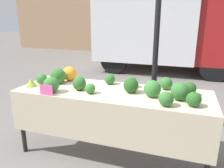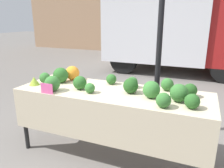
% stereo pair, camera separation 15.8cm
% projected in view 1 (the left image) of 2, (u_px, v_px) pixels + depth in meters
% --- Properties ---
extents(ground_plane, '(40.00, 40.00, 0.00)m').
position_uv_depth(ground_plane, '(112.00, 152.00, 2.65)').
color(ground_plane, slate).
extents(tent_pole, '(0.07, 0.07, 2.55)m').
position_uv_depth(tent_pole, '(156.00, 42.00, 2.75)').
color(tent_pole, black).
rests_on(tent_pole, ground_plane).
extents(parked_truck, '(4.11, 2.25, 2.84)m').
position_uv_depth(parked_truck, '(164.00, 21.00, 6.54)').
color(parked_truck, silver).
rests_on(parked_truck, ground_plane).
extents(market_table, '(2.15, 0.73, 0.79)m').
position_uv_depth(market_table, '(110.00, 101.00, 2.39)').
color(market_table, beige).
rests_on(market_table, ground_plane).
extents(orange_cauliflower, '(0.18, 0.18, 0.18)m').
position_uv_depth(orange_cauliflower, '(70.00, 74.00, 2.80)').
color(orange_cauliflower, orange).
rests_on(orange_cauliflower, market_table).
extents(romanesco_head, '(0.12, 0.12, 0.10)m').
position_uv_depth(romanesco_head, '(31.00, 82.00, 2.56)').
color(romanesco_head, '#93B238').
rests_on(romanesco_head, market_table).
extents(broccoli_head_0, '(0.19, 0.19, 0.19)m').
position_uv_depth(broccoli_head_0, '(58.00, 76.00, 2.67)').
color(broccoli_head_0, '#2D6628').
rests_on(broccoli_head_0, market_table).
extents(broccoli_head_1, '(0.14, 0.14, 0.14)m').
position_uv_depth(broccoli_head_1, '(189.00, 89.00, 2.27)').
color(broccoli_head_1, '#23511E').
rests_on(broccoli_head_1, market_table).
extents(broccoli_head_2, '(0.18, 0.18, 0.18)m').
position_uv_depth(broccoli_head_2, '(152.00, 89.00, 2.21)').
color(broccoli_head_2, '#387533').
rests_on(broccoli_head_2, market_table).
extents(broccoli_head_3, '(0.14, 0.14, 0.14)m').
position_uv_depth(broccoli_head_3, '(166.00, 83.00, 2.46)').
color(broccoli_head_3, '#336B2D').
rests_on(broccoli_head_3, market_table).
extents(broccoli_head_4, '(0.13, 0.13, 0.13)m').
position_uv_depth(broccoli_head_4, '(131.00, 82.00, 2.53)').
color(broccoli_head_4, '#336B2D').
rests_on(broccoli_head_4, market_table).
extents(broccoli_head_5, '(0.18, 0.18, 0.18)m').
position_uv_depth(broccoli_head_5, '(180.00, 91.00, 2.13)').
color(broccoli_head_5, '#336B2D').
rests_on(broccoli_head_5, market_table).
extents(broccoli_head_6, '(0.15, 0.15, 0.15)m').
position_uv_depth(broccoli_head_6, '(79.00, 83.00, 2.43)').
color(broccoli_head_6, '#2D6628').
rests_on(broccoli_head_6, market_table).
extents(broccoli_head_7, '(0.14, 0.14, 0.14)m').
position_uv_depth(broccoli_head_7, '(166.00, 99.00, 1.99)').
color(broccoli_head_7, '#336B2D').
rests_on(broccoli_head_7, market_table).
extents(broccoli_head_8, '(0.13, 0.13, 0.13)m').
position_uv_depth(broccoli_head_8, '(110.00, 79.00, 2.65)').
color(broccoli_head_8, '#2D6628').
rests_on(broccoli_head_8, market_table).
extents(broccoli_head_9, '(0.14, 0.14, 0.14)m').
position_uv_depth(broccoli_head_9, '(194.00, 99.00, 1.98)').
color(broccoli_head_9, '#285B23').
rests_on(broccoli_head_9, market_table).
extents(broccoli_head_10, '(0.11, 0.11, 0.11)m').
position_uv_depth(broccoli_head_10, '(90.00, 89.00, 2.32)').
color(broccoli_head_10, '#387533').
rests_on(broccoli_head_10, market_table).
extents(broccoli_head_11, '(0.13, 0.13, 0.13)m').
position_uv_depth(broccoli_head_11, '(42.00, 79.00, 2.65)').
color(broccoli_head_11, '#387533').
rests_on(broccoli_head_11, market_table).
extents(broccoli_head_12, '(0.17, 0.17, 0.17)m').
position_uv_depth(broccoli_head_12, '(51.00, 85.00, 2.35)').
color(broccoli_head_12, '#387533').
rests_on(broccoli_head_12, market_table).
extents(broccoli_head_13, '(0.16, 0.16, 0.16)m').
position_uv_depth(broccoli_head_13, '(131.00, 85.00, 2.34)').
color(broccoli_head_13, '#23511E').
rests_on(broccoli_head_13, market_table).
extents(price_sign, '(0.15, 0.01, 0.11)m').
position_uv_depth(price_sign, '(46.00, 90.00, 2.27)').
color(price_sign, '#F45B9E').
rests_on(price_sign, market_table).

